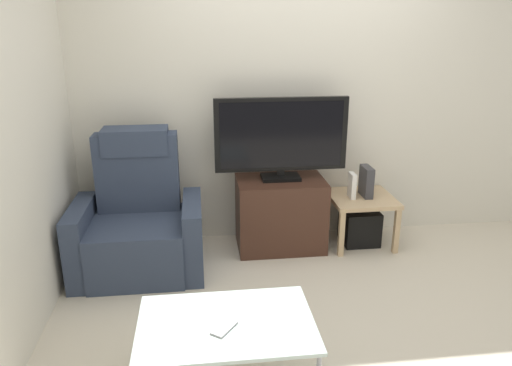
{
  "coord_description": "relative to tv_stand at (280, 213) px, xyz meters",
  "views": [
    {
      "loc": [
        -0.82,
        -2.95,
        1.87
      ],
      "look_at": [
        -0.4,
        0.5,
        0.7
      ],
      "focal_mm": 33.91,
      "sensor_mm": 36.0,
      "label": 1
    }
  ],
  "objects": [
    {
      "name": "book_upright",
      "position": [
        0.61,
        -0.03,
        0.24
      ],
      "size": [
        0.04,
        0.12,
        0.22
      ],
      "primitive_type": "cube",
      "color": "white",
      "rests_on": "side_table"
    },
    {
      "name": "recliner_armchair",
      "position": [
        -1.16,
        -0.23,
        0.07
      ],
      "size": [
        0.98,
        0.78,
        1.08
      ],
      "rotation": [
        0.0,
        0.0,
        -0.09
      ],
      "color": "#2D384C",
      "rests_on": "ground"
    },
    {
      "name": "cell_phone",
      "position": [
        -0.58,
        -1.72,
        0.11
      ],
      "size": [
        0.15,
        0.16,
        0.01
      ],
      "primitive_type": "cube",
      "rotation": [
        0.0,
        0.0,
        -0.65
      ],
      "color": "#B7B7BC",
      "rests_on": "coffee_table"
    },
    {
      "name": "television",
      "position": [
        -0.0,
        0.02,
        0.67
      ],
      "size": [
        1.09,
        0.2,
        0.68
      ],
      "color": "black",
      "rests_on": "tv_stand"
    },
    {
      "name": "wall_back",
      "position": [
        0.15,
        0.3,
        0.99
      ],
      "size": [
        6.4,
        0.06,
        2.6
      ],
      "primitive_type": "cube",
      "color": "beige",
      "rests_on": "ground"
    },
    {
      "name": "tv_stand",
      "position": [
        0.0,
        0.0,
        0.0
      ],
      "size": [
        0.73,
        0.49,
        0.61
      ],
      "color": "#3D2319",
      "rests_on": "ground"
    },
    {
      "name": "game_console",
      "position": [
        0.74,
        0.0,
        0.26
      ],
      "size": [
        0.07,
        0.2,
        0.26
      ],
      "primitive_type": "cube",
      "color": "#333338",
      "rests_on": "side_table"
    },
    {
      "name": "ground_plane",
      "position": [
        0.15,
        -0.83,
        -0.31
      ],
      "size": [
        6.4,
        6.4,
        0.0
      ],
      "primitive_type": "plane",
      "color": "beige"
    },
    {
      "name": "coffee_table",
      "position": [
        -0.57,
        -1.67,
        0.08
      ],
      "size": [
        0.9,
        0.6,
        0.41
      ],
      "color": "#B2C6C1",
      "rests_on": "ground"
    },
    {
      "name": "subwoofer_box",
      "position": [
        0.71,
        -0.01,
        -0.15
      ],
      "size": [
        0.3,
        0.3,
        0.3
      ],
      "primitive_type": "cube",
      "color": "black",
      "rests_on": "ground"
    },
    {
      "name": "wall_side",
      "position": [
        -1.73,
        -0.83,
        0.99
      ],
      "size": [
        0.06,
        4.48,
        2.6
      ],
      "primitive_type": "cube",
      "color": "beige",
      "rests_on": "ground"
    },
    {
      "name": "side_table",
      "position": [
        0.71,
        -0.01,
        0.06
      ],
      "size": [
        0.54,
        0.54,
        0.43
      ],
      "color": "tan",
      "rests_on": "ground"
    }
  ]
}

